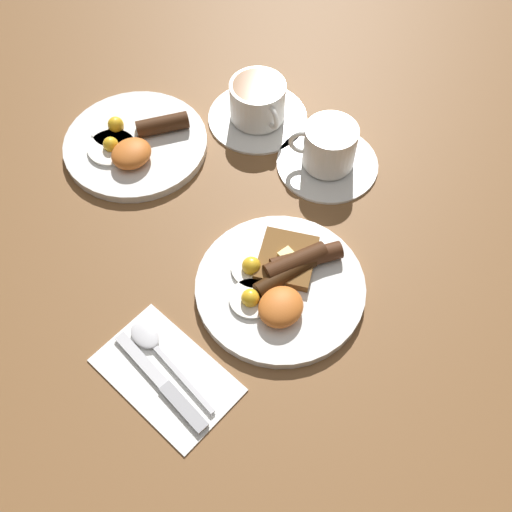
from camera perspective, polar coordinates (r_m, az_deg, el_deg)
name	(u,v)px	position (r m, az deg, el deg)	size (l,w,h in m)	color
ground_plane	(280,290)	(0.85, 2.30, -3.25)	(3.00, 3.00, 0.00)	brown
breakfast_plate_near	(281,283)	(0.84, 2.42, -2.59)	(0.24, 0.24, 0.04)	white
breakfast_plate_far	(135,143)	(1.02, -11.47, 10.48)	(0.24, 0.24, 0.04)	white
teacup_near	(329,151)	(0.97, 6.92, 9.92)	(0.16, 0.16, 0.08)	white
teacup_far	(258,105)	(1.03, 0.17, 14.17)	(0.17, 0.17, 0.07)	white
napkin	(167,375)	(0.80, -8.52, -11.12)	(0.11, 0.18, 0.01)	white
knife	(165,386)	(0.79, -8.68, -12.14)	(0.04, 0.17, 0.01)	silver
spoon	(153,344)	(0.81, -9.79, -8.28)	(0.05, 0.17, 0.01)	silver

